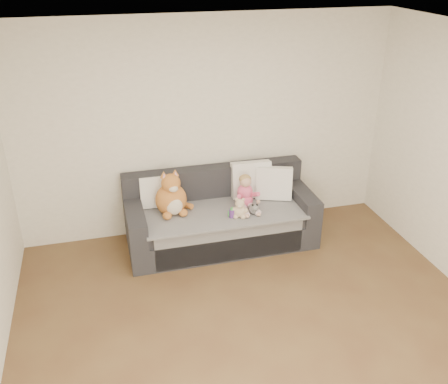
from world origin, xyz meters
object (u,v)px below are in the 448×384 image
object	(u,v)px
toddler	(246,194)
sippy_cup	(232,212)
plush_cat	(172,197)
teddy_bear	(240,209)
sofa	(220,218)

from	to	relation	value
toddler	sippy_cup	xyz separation A→B (m)	(-0.22, -0.20, -0.10)
toddler	plush_cat	xyz separation A→B (m)	(-0.86, 0.08, 0.03)
teddy_bear	sofa	bearing A→B (deg)	135.97
sofa	plush_cat	distance (m)	0.68
teddy_bear	sippy_cup	world-z (taller)	teddy_bear
toddler	teddy_bear	distance (m)	0.27
plush_cat	toddler	bearing A→B (deg)	-13.23
sofa	toddler	distance (m)	0.45
sofa	sippy_cup	distance (m)	0.38
toddler	sofa	bearing A→B (deg)	160.51
sippy_cup	plush_cat	bearing A→B (deg)	156.30
sofa	sippy_cup	xyz separation A→B (m)	(0.07, -0.29, 0.23)
sofa	teddy_bear	world-z (taller)	sofa
sofa	teddy_bear	distance (m)	0.43
plush_cat	sippy_cup	bearing A→B (deg)	-31.50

